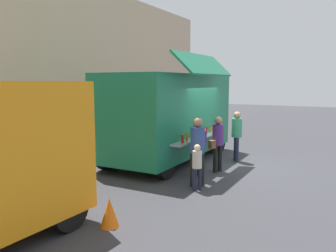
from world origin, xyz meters
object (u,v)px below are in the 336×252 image
trash_bin (169,128)px  customer_extra_browsing (237,132)px  food_truck_main (170,114)px  customer_mid_with_backpack (197,142)px  customer_front_ordering (218,139)px  customer_rear_waiting (197,146)px  child_near_queue (197,163)px  traffic_cone_orange (110,212)px

trash_bin → customer_extra_browsing: size_ratio=0.56×
food_truck_main → trash_bin: 4.92m
trash_bin → customer_mid_with_backpack: bearing=-144.8°
customer_front_ordering → customer_extra_browsing: (1.64, -0.07, 0.03)m
customer_front_ordering → customer_rear_waiting: size_ratio=0.93×
trash_bin → customer_rear_waiting: 7.90m
customer_mid_with_backpack → customer_rear_waiting: size_ratio=0.92×
trash_bin → child_near_queue: size_ratio=0.81×
customer_rear_waiting → traffic_cone_orange: bearing=134.2°
traffic_cone_orange → child_near_queue: child_near_queue is taller
food_truck_main → child_near_queue: (-2.66, -2.22, -0.91)m
traffic_cone_orange → trash_bin: size_ratio=0.58×
customer_mid_with_backpack → child_near_queue: size_ratio=1.42×
traffic_cone_orange → trash_bin: 10.40m
customer_mid_with_backpack → customer_front_ordering: bearing=-71.0°
traffic_cone_orange → child_near_queue: (2.76, -0.55, 0.42)m
trash_bin → child_near_queue: (-6.85, -4.54, 0.23)m
food_truck_main → traffic_cone_orange: (-5.42, -1.67, -1.33)m
traffic_cone_orange → customer_front_ordering: bearing=-4.4°
customer_mid_with_backpack → customer_rear_waiting: customer_rear_waiting is taller
trash_bin → customer_rear_waiting: customer_rear_waiting is taller
trash_bin → food_truck_main: bearing=-151.0°
traffic_cone_orange → customer_mid_with_backpack: (3.87, -0.06, 0.74)m
customer_mid_with_backpack → customer_rear_waiting: bearing=154.0°
food_truck_main → trash_bin: bearing=29.2°
trash_bin → customer_rear_waiting: (-6.53, -4.40, 0.60)m
customer_front_ordering → customer_extra_browsing: size_ratio=0.98×
customer_mid_with_backpack → child_near_queue: bearing=153.6°
food_truck_main → traffic_cone_orange: size_ratio=10.24×
food_truck_main → child_near_queue: size_ratio=4.82×
customer_front_ordering → customer_rear_waiting: 1.62m
food_truck_main → customer_rear_waiting: (-2.34, -2.08, -0.53)m
customer_extra_browsing → traffic_cone_orange: bearing=58.4°
trash_bin → customer_rear_waiting: size_ratio=0.52×
food_truck_main → customer_extra_browsing: (0.91, -2.09, -0.59)m
trash_bin → traffic_cone_orange: bearing=-157.5°
food_truck_main → customer_front_ordering: bearing=-109.6°
customer_front_ordering → customer_mid_with_backpack: bearing=88.3°
trash_bin → customer_front_ordering: 6.58m
traffic_cone_orange → customer_extra_browsing: 6.39m
food_truck_main → child_near_queue: 3.58m
traffic_cone_orange → customer_extra_browsing: (6.33, -0.43, 0.74)m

